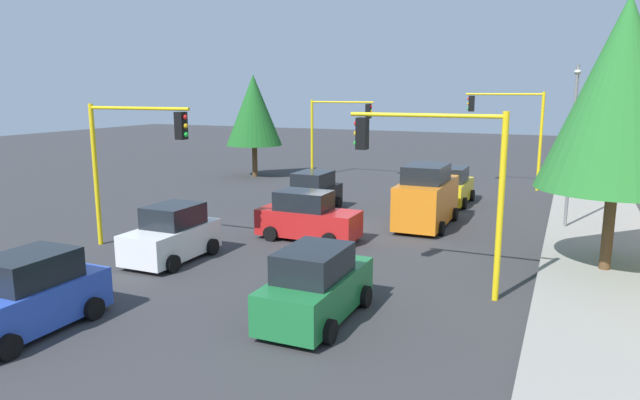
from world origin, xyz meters
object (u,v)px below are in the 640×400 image
Objects in this scene: traffic_signal_near_right at (131,148)px; street_lamp_curbside at (573,130)px; traffic_signal_far_left at (511,121)px; delivery_van_orange at (427,198)px; car_white at (172,235)px; car_blue at (26,297)px; traffic_signal_near_left at (437,165)px; tree_roadside_near at (622,94)px; car_black at (312,194)px; traffic_signal_far_right at (337,123)px; car_red at (307,218)px; car_yellow at (451,187)px; tree_opposite_side at (254,110)px; car_green at (316,286)px.

traffic_signal_near_right is 0.78× the size of street_lamp_curbside.
delivery_van_orange is (11.75, -2.24, -2.87)m from traffic_signal_far_left.
delivery_van_orange is 11.27m from car_white.
car_white is 0.91× the size of car_blue.
traffic_signal_near_left is 0.92× the size of traffic_signal_far_left.
traffic_signal_near_right is 16.77m from tree_roadside_near.
car_black and car_white have the same top height.
car_blue is (6.97, 2.69, -2.98)m from traffic_signal_near_right.
traffic_signal_near_right is 8.05m from car_blue.
traffic_signal_near_right is 3.70m from car_white.
traffic_signal_far_right is at bearing -174.21° from car_white.
traffic_signal_near_left is at bearing -50.46° from tree_roadside_near.
car_blue is at bearing 5.64° from traffic_signal_far_right.
delivery_van_orange is 1.17× the size of car_red.
traffic_signal_far_right is 0.76× the size of street_lamp_curbside.
traffic_signal_far_left is 1.23× the size of delivery_van_orange.
traffic_signal_near_left is 0.77× the size of street_lamp_curbside.
traffic_signal_far_right is at bearing -161.76° from car_red.
traffic_signal_far_right is at bearing -134.75° from tree_roadside_near.
traffic_signal_far_left is 0.84× the size of street_lamp_curbside.
car_black and car_yellow have the same top height.
traffic_signal_far_right is 1.29× the size of car_red.
car_yellow is (-5.55, -0.01, -0.38)m from delivery_van_orange.
car_red is at bearing 144.93° from car_white.
car_blue is (20.77, -6.45, 0.00)m from car_yellow.
delivery_van_orange is 1.30× the size of car_white.
car_red is (16.00, 5.27, -2.89)m from traffic_signal_far_right.
street_lamp_curbside reaches higher than traffic_signal_near_left.
traffic_signal_far_left is 7.36m from car_yellow.
traffic_signal_far_right is 22.82m from tree_roadside_near.
traffic_signal_near_left is 0.77× the size of tree_opposite_side.
traffic_signal_far_left reaches higher than car_blue.
car_red and car_green have the same top height.
tree_opposite_side is 0.79× the size of tree_roadside_near.
car_black is at bearing -86.77° from street_lamp_curbside.
tree_opposite_side reaches higher than delivery_van_orange.
car_white is at bearing 21.87° from tree_opposite_side.
car_red and car_white have the same top height.
tree_opposite_side is 15.52m from car_yellow.
car_white and car_green have the same top height.
street_lamp_curbside is at bearing 159.75° from traffic_signal_near_left.
street_lamp_curbside reaches higher than car_yellow.
tree_roadside_near is 9.38m from delivery_van_orange.
street_lamp_curbside is at bearing 53.80° from car_yellow.
traffic_signal_near_right is 1.38× the size of car_black.
car_green is 17.15m from car_yellow.
car_white is at bearing -35.07° from car_red.
traffic_signal_near_right reaches higher than car_white.
car_blue is (16.58, -12.18, -3.45)m from street_lamp_curbside.
delivery_van_orange is 5.99m from car_black.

